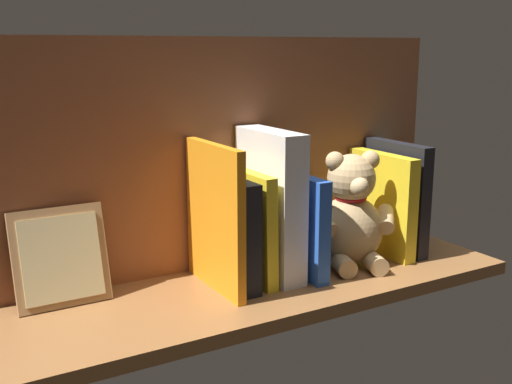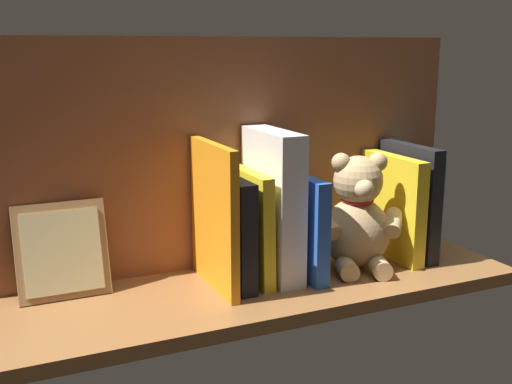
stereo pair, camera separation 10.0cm
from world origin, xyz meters
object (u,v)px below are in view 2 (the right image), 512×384
Objects in this scene: dictionary_thick_white at (273,204)px; picture_frame_leaning at (62,251)px; book_0 at (416,201)px; teddy_bear at (358,218)px.

dictionary_thick_white is 1.67× the size of picture_frame_leaning.
teddy_bear is at bearing 16.53° from book_0.
picture_frame_leaning is at bearing -2.90° from book_0.
book_0 is at bearing -144.20° from teddy_bear.
teddy_bear is 49.05cm from picture_frame_leaning.
book_0 is 31.31cm from dictionary_thick_white.
picture_frame_leaning is (48.36, -8.06, -1.71)cm from teddy_bear.
picture_frame_leaning is at bearing -8.81° from dictionary_thick_white.
book_0 is 64.64cm from picture_frame_leaning.
dictionary_thick_white is (14.94, -2.88, 3.37)cm from teddy_bear.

